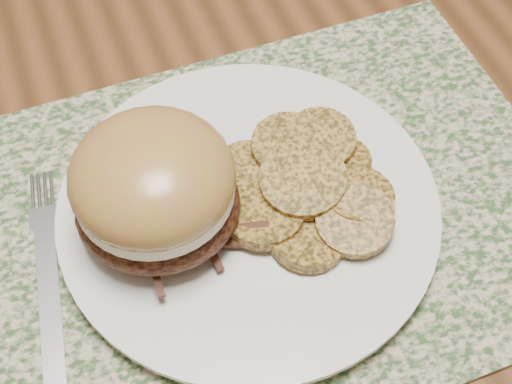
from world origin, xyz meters
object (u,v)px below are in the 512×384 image
Objects in this scene: dining_table at (192,57)px; dinner_plate at (248,208)px; pork_sandwich at (154,189)px; fork at (48,271)px.

dinner_plate reaches higher than dining_table.
fork is (-0.08, -0.00, -0.06)m from pork_sandwich.
pork_sandwich is 0.10m from fork.
pork_sandwich is at bearing -111.16° from dining_table.
fork is at bearing 178.31° from dinner_plate.
dining_table is at bearing 82.84° from dinner_plate.
fork is at bearing -159.10° from pork_sandwich.
pork_sandwich is at bearing 8.93° from fork.
pork_sandwich reaches higher than dining_table.
dining_table is at bearing 88.81° from pork_sandwich.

